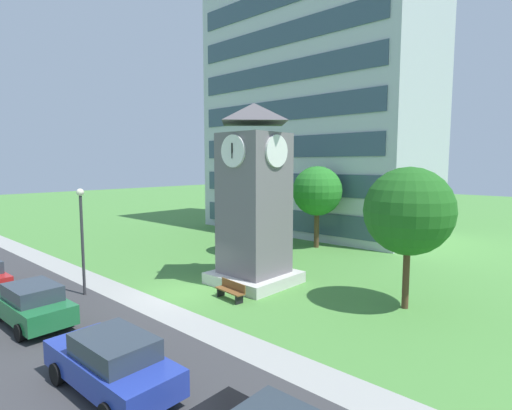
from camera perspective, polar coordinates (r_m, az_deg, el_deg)
name	(u,v)px	position (r m, az deg, el deg)	size (l,w,h in m)	color
ground_plane	(181,293)	(20.99, -10.73, -12.32)	(160.00, 160.00, 0.00)	#4C893D
street_asphalt	(46,333)	(18.15, -27.88, -15.89)	(120.00, 7.20, 0.01)	#38383A
kerb_strip	(146,303)	(19.91, -15.56, -13.45)	(120.00, 1.60, 0.01)	#9E9E99
office_building	(319,100)	(40.73, 9.04, 14.72)	(21.00, 11.79, 25.60)	#B7BCC6
clock_tower	(254,205)	(21.46, -0.28, 0.02)	(4.06, 4.06, 9.73)	slate
park_bench	(231,290)	(19.62, -3.64, -12.13)	(1.84, 0.68, 0.88)	brown
street_lamp	(82,229)	(21.41, -23.73, -3.13)	(0.36, 0.36, 5.34)	#333338
tree_by_building	(317,191)	(31.11, 8.77, 1.97)	(3.84, 3.84, 6.37)	#513823
tree_streetside	(260,198)	(28.51, 0.60, 0.98)	(3.95, 3.95, 6.06)	#513823
tree_near_tower	(409,211)	(18.88, 21.06, -0.85)	(3.94, 3.94, 6.42)	#513823
parked_car_green	(32,304)	(19.04, -29.53, -12.21)	(4.65, 2.13, 1.69)	#1E6B38
parked_car_blue	(112,362)	(12.96, -19.98, -20.43)	(4.83, 2.14, 1.69)	#23389E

